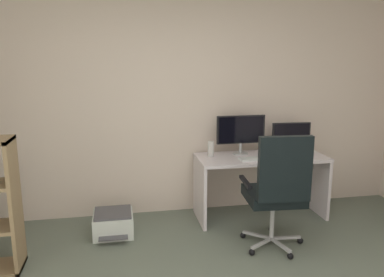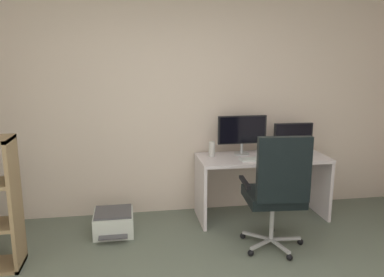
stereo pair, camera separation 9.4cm
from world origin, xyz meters
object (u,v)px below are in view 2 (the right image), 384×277
object	(u,v)px
monitor_main	(242,131)
printer	(114,222)
keyboard	(256,159)
desktop_speaker	(212,149)
office_chair	(277,189)
monitor_secondary	(293,135)
computer_mouse	(275,157)
desk	(262,173)

from	to	relation	value
monitor_main	printer	bearing A→B (deg)	-168.15
keyboard	printer	world-z (taller)	keyboard
monitor_main	printer	world-z (taller)	monitor_main
printer	desktop_speaker	bearing A→B (deg)	13.28
office_chair	printer	xyz separation A→B (m)	(-1.53, 0.65, -0.51)
monitor_secondary	computer_mouse	world-z (taller)	monitor_secondary
monitor_secondary	printer	distance (m)	2.27
monitor_main	desk	bearing A→B (deg)	-35.11
printer	desk	bearing A→B (deg)	5.66
desk	computer_mouse	size ratio (longest dim) A/B	14.66
desk	keyboard	bearing A→B (deg)	-133.21
monitor_secondary	printer	size ratio (longest dim) A/B	0.97
monitor_secondary	office_chair	bearing A→B (deg)	-120.51
desk	monitor_secondary	bearing A→B (deg)	18.79
keyboard	monitor_main	bearing A→B (deg)	102.71
keyboard	office_chair	distance (m)	0.69
monitor_secondary	printer	world-z (taller)	monitor_secondary
monitor_main	monitor_secondary	size ratio (longest dim) A/B	1.22
desktop_speaker	printer	bearing A→B (deg)	-166.72
computer_mouse	desktop_speaker	size ratio (longest dim) A/B	0.59
desk	desktop_speaker	size ratio (longest dim) A/B	8.62
monitor_main	monitor_secondary	bearing A→B (deg)	0.01
monitor_secondary	printer	bearing A→B (deg)	-171.61
monitor_main	keyboard	size ratio (longest dim) A/B	1.67
monitor_main	computer_mouse	bearing A→B (deg)	-39.91
computer_mouse	office_chair	distance (m)	0.76
desk	monitor_main	distance (m)	0.53
office_chair	monitor_secondary	bearing A→B (deg)	59.49
computer_mouse	monitor_secondary	bearing A→B (deg)	32.18
desk	printer	xyz separation A→B (m)	(-1.68, -0.17, -0.41)
desk	monitor_secondary	distance (m)	0.59
monitor_main	office_chair	size ratio (longest dim) A/B	0.49
keyboard	printer	bearing A→B (deg)	178.21
monitor_secondary	desk	bearing A→B (deg)	-161.21
computer_mouse	office_chair	world-z (taller)	office_chair
monitor_secondary	printer	xyz separation A→B (m)	(-2.10, -0.31, -0.81)
desk	desktop_speaker	bearing A→B (deg)	170.47
desk	desktop_speaker	distance (m)	0.64
computer_mouse	printer	size ratio (longest dim) A/B	0.21
keyboard	office_chair	bearing A→B (deg)	-94.80
monitor_main	monitor_secondary	distance (m)	0.63
office_chair	printer	distance (m)	1.74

